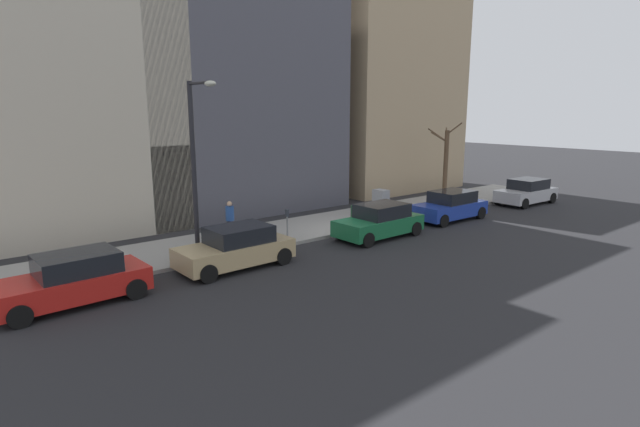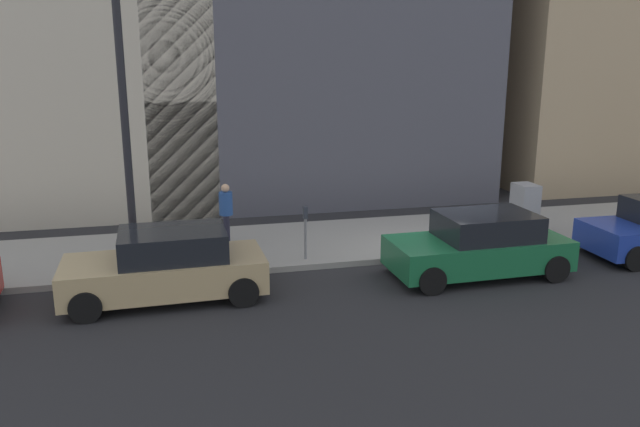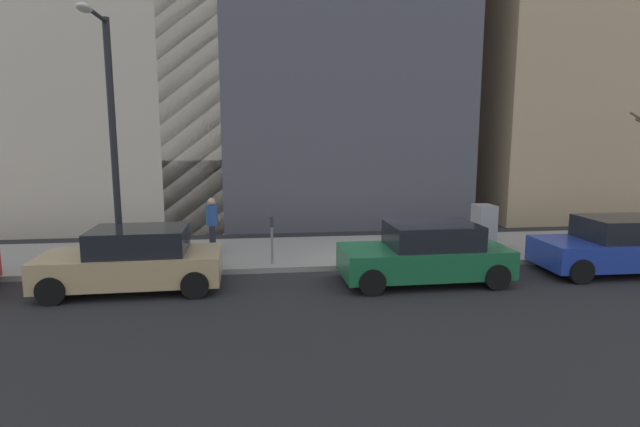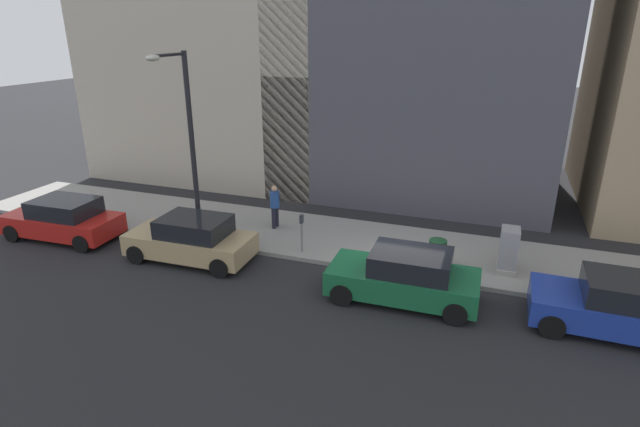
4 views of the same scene
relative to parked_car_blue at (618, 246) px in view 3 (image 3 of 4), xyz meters
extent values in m
plane|color=#232326|center=(1.06, 5.86, -0.74)|extent=(120.00, 120.00, 0.00)
cube|color=gray|center=(3.06, 5.86, -0.66)|extent=(4.00, 36.00, 0.15)
cube|color=#1E389E|center=(0.00, 0.05, -0.17)|extent=(1.86, 4.23, 0.70)
cube|color=black|center=(0.00, -0.15, 0.48)|extent=(1.63, 2.22, 0.60)
cylinder|color=black|center=(-0.83, 1.62, -0.42)|extent=(0.23, 0.64, 0.64)
cylinder|color=black|center=(0.87, 1.59, -0.42)|extent=(0.23, 0.64, 0.64)
cube|color=#196038|center=(-0.23, 5.52, -0.17)|extent=(1.87, 4.23, 0.70)
cube|color=black|center=(-0.23, 5.32, 0.48)|extent=(1.64, 2.23, 0.60)
cylinder|color=black|center=(-1.11, 7.06, -0.42)|extent=(0.23, 0.64, 0.64)
cylinder|color=black|center=(0.59, 7.09, -0.42)|extent=(0.23, 0.64, 0.64)
cylinder|color=black|center=(-1.06, 3.96, -0.42)|extent=(0.23, 0.64, 0.64)
cylinder|color=black|center=(0.64, 3.99, -0.42)|extent=(0.23, 0.64, 0.64)
cube|color=tan|center=(0.00, 12.71, -0.17)|extent=(1.90, 4.24, 0.70)
cube|color=black|center=(0.00, 12.51, 0.48)|extent=(1.65, 2.24, 0.60)
cylinder|color=black|center=(-0.89, 14.24, -0.42)|extent=(0.24, 0.65, 0.64)
cylinder|color=black|center=(0.81, 14.28, -0.42)|extent=(0.24, 0.65, 0.64)
cylinder|color=black|center=(-0.81, 11.14, -0.42)|extent=(0.24, 0.65, 0.64)
cylinder|color=black|center=(0.88, 11.19, -0.42)|extent=(0.24, 0.65, 0.64)
cylinder|color=slate|center=(1.51, 9.31, -0.06)|extent=(0.07, 0.07, 1.05)
cube|color=#2D333D|center=(1.51, 9.31, 0.61)|extent=(0.14, 0.10, 0.30)
cube|color=#A8A399|center=(2.36, 2.74, -0.50)|extent=(0.83, 0.61, 0.18)
cube|color=#939399|center=(2.36, 2.74, 0.22)|extent=(0.75, 0.55, 1.25)
cylinder|color=black|center=(1.61, 13.40, 2.66)|extent=(0.18, 0.18, 6.50)
cylinder|color=black|center=(0.81, 13.40, 5.81)|extent=(1.60, 0.10, 0.10)
ellipsoid|color=beige|center=(0.01, 13.40, 5.76)|extent=(0.56, 0.32, 0.20)
cylinder|color=#14381E|center=(1.96, 4.84, -0.14)|extent=(0.56, 0.56, 0.90)
cylinder|color=#1E1E2D|center=(3.12, 11.10, -0.18)|extent=(0.16, 0.16, 0.82)
cylinder|color=#1E1E2D|center=(3.36, 11.09, -0.18)|extent=(0.16, 0.16, 0.82)
cylinder|color=#23478C|center=(3.24, 11.10, 0.54)|extent=(0.36, 0.36, 0.62)
sphere|color=tan|center=(3.24, 11.10, 0.96)|extent=(0.22, 0.22, 0.22)
cube|color=tan|center=(11.66, -5.32, 8.73)|extent=(10.20, 10.20, 18.93)
camera|label=1|loc=(-15.48, 21.30, 4.93)|focal=28.00mm
camera|label=2|loc=(-13.02, 12.46, 4.34)|focal=35.00mm
camera|label=3|loc=(-12.12, 9.63, 3.01)|focal=28.00mm
camera|label=4|loc=(-12.89, 3.46, 6.63)|focal=28.00mm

